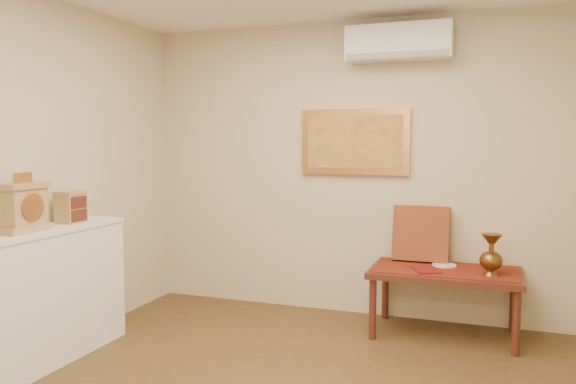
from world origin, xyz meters
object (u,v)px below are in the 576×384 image
at_px(brass_urn_tall, 491,250).
at_px(low_table, 445,278).
at_px(mantel_clock, 24,207).
at_px(display_ledge, 10,307).
at_px(wooden_chest, 71,207).

distance_m(brass_urn_tall, low_table, 0.46).
xyz_separation_m(brass_urn_tall, low_table, (-0.35, 0.10, -0.27)).
relative_size(mantel_clock, low_table, 0.34).
bearing_deg(mantel_clock, low_table, 33.15).
relative_size(display_ledge, mantel_clock, 4.93).
height_order(mantel_clock, low_table, mantel_clock).
relative_size(brass_urn_tall, low_table, 0.33).
distance_m(mantel_clock, wooden_chest, 0.48).
distance_m(brass_urn_tall, wooden_chest, 3.27).
bearing_deg(brass_urn_tall, mantel_clock, -151.50).
relative_size(display_ledge, low_table, 1.68).
relative_size(brass_urn_tall, wooden_chest, 1.63).
xyz_separation_m(brass_urn_tall, display_ledge, (-3.03, -1.78, -0.27)).
bearing_deg(low_table, display_ledge, -144.90).
distance_m(wooden_chest, low_table, 3.03).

